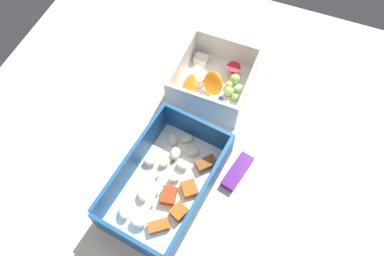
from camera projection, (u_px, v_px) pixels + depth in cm
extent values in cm
cube|color=beige|center=(183.00, 143.00, 67.56)|extent=(80.00, 80.00, 2.00)
cube|color=white|center=(167.00, 187.00, 62.03)|extent=(23.44, 15.90, 0.60)
cube|color=#19518C|center=(198.00, 128.00, 63.88)|extent=(2.24, 13.24, 5.87)
cube|color=#19518C|center=(128.00, 240.00, 54.57)|extent=(2.24, 13.24, 5.87)
cube|color=#19518C|center=(201.00, 198.00, 57.71)|extent=(20.68, 3.18, 5.87)
cube|color=#19518C|center=(132.00, 162.00, 60.74)|extent=(20.68, 3.18, 5.87)
ellipsoid|color=beige|center=(173.00, 139.00, 65.24)|extent=(2.85, 2.61, 1.17)
ellipsoid|color=beige|center=(182.00, 165.00, 62.84)|extent=(1.77, 2.31, 1.06)
ellipsoid|color=beige|center=(142.00, 194.00, 60.23)|extent=(2.90, 2.59, 1.20)
ellipsoid|color=beige|center=(178.00, 154.00, 63.79)|extent=(2.62, 2.00, 1.21)
ellipsoid|color=beige|center=(193.00, 151.00, 64.03)|extent=(2.03, 2.72, 1.28)
ellipsoid|color=beige|center=(124.00, 212.00, 58.76)|extent=(3.10, 2.89, 1.27)
ellipsoid|color=beige|center=(138.00, 222.00, 57.94)|extent=(2.17, 2.84, 1.31)
ellipsoid|color=beige|center=(186.00, 140.00, 65.14)|extent=(2.54, 2.74, 1.13)
ellipsoid|color=beige|center=(164.00, 163.00, 63.13)|extent=(2.46, 2.24, 1.01)
ellipsoid|color=beige|center=(150.00, 161.00, 63.19)|extent=(2.03, 2.49, 1.09)
ellipsoid|color=beige|center=(174.00, 179.00, 61.71)|extent=(2.28, 2.47, 1.01)
cube|color=brown|center=(206.00, 164.00, 63.11)|extent=(3.75, 3.68, 1.30)
cube|color=red|center=(169.00, 196.00, 60.28)|extent=(3.21, 2.76, 1.40)
cube|color=#AD5B1E|center=(159.00, 226.00, 57.97)|extent=(3.40, 3.68, 1.15)
cube|color=#AD5B1E|center=(189.00, 189.00, 61.00)|extent=(3.54, 3.51, 1.15)
cube|color=#AD5B1E|center=(179.00, 212.00, 58.90)|extent=(3.11, 2.98, 1.51)
cube|color=#387A33|center=(151.00, 207.00, 59.96)|extent=(0.60, 0.40, 0.20)
cube|color=#387A33|center=(172.00, 160.00, 64.00)|extent=(0.60, 0.40, 0.20)
cube|color=#387A33|center=(157.00, 179.00, 62.37)|extent=(0.60, 0.40, 0.20)
cube|color=#387A33|center=(154.00, 194.00, 61.00)|extent=(0.60, 0.40, 0.20)
cube|color=#387A33|center=(174.00, 164.00, 63.67)|extent=(0.60, 0.40, 0.20)
cube|color=#387A33|center=(142.00, 192.00, 61.22)|extent=(0.60, 0.40, 0.20)
cube|color=white|center=(214.00, 86.00, 72.23)|extent=(14.62, 13.86, 0.60)
cube|color=white|center=(227.00, 49.00, 72.68)|extent=(0.79, 13.67, 5.67)
cube|color=white|center=(201.00, 105.00, 66.33)|extent=(0.79, 13.67, 5.67)
cube|color=white|center=(248.00, 87.00, 68.27)|extent=(13.24, 0.79, 5.67)
cube|color=white|center=(182.00, 65.00, 70.74)|extent=(13.24, 0.79, 5.67)
ellipsoid|color=orange|center=(188.00, 87.00, 68.55)|extent=(6.01, 5.35, 4.93)
ellipsoid|color=orange|center=(213.00, 83.00, 69.18)|extent=(5.36, 5.70, 4.66)
cube|color=#F4EACC|center=(199.00, 76.00, 71.76)|extent=(3.61, 4.02, 1.98)
cube|color=#F4EACC|center=(201.00, 60.00, 74.04)|extent=(2.06, 2.69, 1.58)
sphere|color=#9ECC60|center=(235.00, 97.00, 69.73)|extent=(1.41, 1.41, 1.41)
sphere|color=#9ECC60|center=(229.00, 85.00, 71.08)|extent=(1.49, 1.49, 1.49)
sphere|color=#9ECC60|center=(229.00, 91.00, 70.11)|extent=(1.85, 1.85, 1.85)
sphere|color=#9ECC60|center=(237.00, 89.00, 70.59)|extent=(1.49, 1.49, 1.49)
sphere|color=#9ECC60|center=(235.00, 79.00, 71.47)|extent=(1.95, 1.95, 1.95)
cone|color=red|center=(233.00, 70.00, 72.44)|extent=(2.61, 2.61, 2.09)
sphere|color=navy|center=(221.00, 109.00, 68.66)|extent=(1.02, 1.02, 1.02)
sphere|color=navy|center=(221.00, 98.00, 69.92)|extent=(0.93, 0.93, 0.93)
sphere|color=navy|center=(228.00, 111.00, 68.38)|extent=(1.12, 1.12, 1.12)
cube|color=#51197A|center=(237.00, 172.00, 63.09)|extent=(7.36, 3.91, 1.20)
cylinder|color=white|center=(222.00, 40.00, 77.43)|extent=(4.36, 4.36, 1.44)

